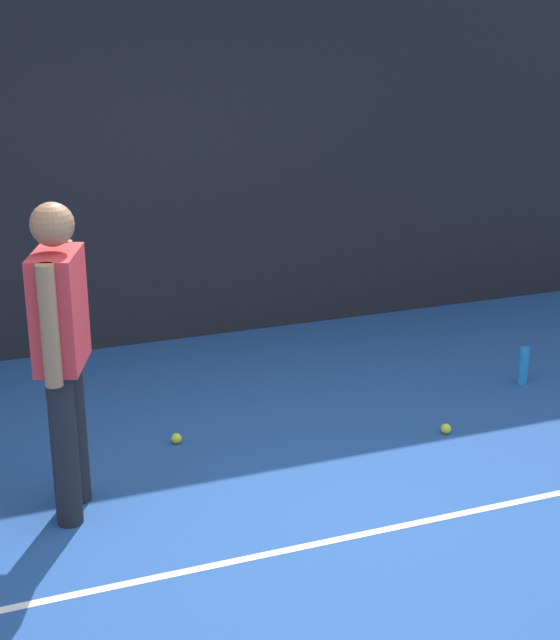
{
  "coord_description": "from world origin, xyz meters",
  "views": [
    {
      "loc": [
        -1.69,
        -4.11,
        2.67
      ],
      "look_at": [
        0.0,
        0.4,
        1.0
      ],
      "focal_mm": 53.42,
      "sensor_mm": 36.0,
      "label": 1
    }
  ],
  "objects_px": {
    "tennis_player": "(62,344)",
    "water_bottle": "(524,365)",
    "tennis_ball_mid_court": "(446,429)",
    "tennis_ball_near_player": "(176,438)"
  },
  "relations": [
    {
      "from": "tennis_ball_near_player",
      "to": "tennis_player",
      "type": "bearing_deg",
      "value": -140.71
    },
    {
      "from": "tennis_player",
      "to": "water_bottle",
      "type": "xyz_separation_m",
      "value": [
        3.3,
        0.65,
        -0.83
      ]
    },
    {
      "from": "tennis_ball_mid_court",
      "to": "tennis_player",
      "type": "bearing_deg",
      "value": -177.01
    },
    {
      "from": "tennis_ball_near_player",
      "to": "water_bottle",
      "type": "height_order",
      "value": "water_bottle"
    },
    {
      "from": "tennis_ball_near_player",
      "to": "water_bottle",
      "type": "relative_size",
      "value": 0.24
    },
    {
      "from": "tennis_ball_near_player",
      "to": "water_bottle",
      "type": "xyz_separation_m",
      "value": [
        2.57,
        0.06,
        0.1
      ]
    },
    {
      "from": "water_bottle",
      "to": "tennis_player",
      "type": "bearing_deg",
      "value": -168.81
    },
    {
      "from": "tennis_ball_mid_court",
      "to": "water_bottle",
      "type": "bearing_deg",
      "value": 29.6
    },
    {
      "from": "tennis_player",
      "to": "tennis_ball_mid_court",
      "type": "xyz_separation_m",
      "value": [
        2.37,
        0.12,
        -0.93
      ]
    },
    {
      "from": "tennis_ball_near_player",
      "to": "tennis_ball_mid_court",
      "type": "distance_m",
      "value": 1.71
    }
  ]
}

